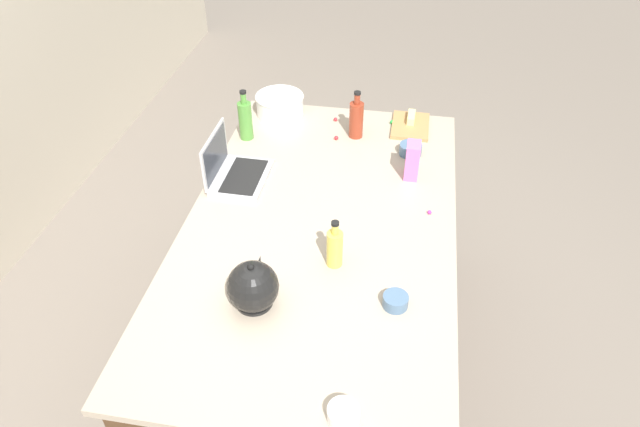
{
  "coord_description": "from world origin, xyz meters",
  "views": [
    {
      "loc": [
        -1.77,
        -0.31,
        2.42
      ],
      "look_at": [
        0.0,
        0.0,
        0.95
      ],
      "focal_mm": 32.47,
      "sensor_mm": 36.0,
      "label": 1
    }
  ],
  "objects_px": {
    "bottle_olive": "(245,119)",
    "ramekin_wide": "(343,414)",
    "ramekin_medium": "(395,301)",
    "butter_stick_left": "(411,117)",
    "bottle_soy": "(356,119)",
    "cutting_board": "(410,126)",
    "laptop": "(233,170)",
    "ramekin_small": "(411,149)",
    "mixing_bowl_large": "(280,104)",
    "bottle_oil": "(335,248)",
    "candy_bag": "(412,160)",
    "kettle": "(253,287)"
  },
  "relations": [
    {
      "from": "ramekin_medium",
      "to": "kettle",
      "type": "bearing_deg",
      "value": 98.21
    },
    {
      "from": "cutting_board",
      "to": "ramekin_small",
      "type": "xyz_separation_m",
      "value": [
        -0.25,
        -0.01,
        0.02
      ]
    },
    {
      "from": "butter_stick_left",
      "to": "bottle_soy",
      "type": "bearing_deg",
      "value": 122.73
    },
    {
      "from": "bottle_olive",
      "to": "ramekin_wide",
      "type": "height_order",
      "value": "bottle_olive"
    },
    {
      "from": "bottle_soy",
      "to": "ramekin_small",
      "type": "distance_m",
      "value": 0.31
    },
    {
      "from": "laptop",
      "to": "bottle_olive",
      "type": "bearing_deg",
      "value": 5.66
    },
    {
      "from": "mixing_bowl_large",
      "to": "kettle",
      "type": "xyz_separation_m",
      "value": [
        -1.3,
        -0.2,
        0.02
      ]
    },
    {
      "from": "candy_bag",
      "to": "kettle",
      "type": "bearing_deg",
      "value": 149.78
    },
    {
      "from": "laptop",
      "to": "ramekin_medium",
      "type": "distance_m",
      "value": 1.0
    },
    {
      "from": "bottle_oil",
      "to": "bottle_olive",
      "type": "height_order",
      "value": "bottle_olive"
    },
    {
      "from": "laptop",
      "to": "ramekin_medium",
      "type": "relative_size",
      "value": 3.49
    },
    {
      "from": "laptop",
      "to": "bottle_olive",
      "type": "xyz_separation_m",
      "value": [
        0.34,
        0.03,
        0.06
      ]
    },
    {
      "from": "mixing_bowl_large",
      "to": "ramekin_wide",
      "type": "height_order",
      "value": "mixing_bowl_large"
    },
    {
      "from": "bottle_soy",
      "to": "ramekin_medium",
      "type": "bearing_deg",
      "value": -165.92
    },
    {
      "from": "candy_bag",
      "to": "ramekin_wide",
      "type": "bearing_deg",
      "value": 174.01
    },
    {
      "from": "bottle_soy",
      "to": "candy_bag",
      "type": "distance_m",
      "value": 0.41
    },
    {
      "from": "mixing_bowl_large",
      "to": "bottle_soy",
      "type": "distance_m",
      "value": 0.44
    },
    {
      "from": "candy_bag",
      "to": "butter_stick_left",
      "type": "bearing_deg",
      "value": 2.77
    },
    {
      "from": "bottle_olive",
      "to": "ramekin_small",
      "type": "distance_m",
      "value": 0.81
    },
    {
      "from": "bottle_olive",
      "to": "bottle_soy",
      "type": "xyz_separation_m",
      "value": [
        0.11,
        -0.53,
        -0.01
      ]
    },
    {
      "from": "laptop",
      "to": "bottle_olive",
      "type": "distance_m",
      "value": 0.35
    },
    {
      "from": "bottle_olive",
      "to": "ramekin_medium",
      "type": "height_order",
      "value": "bottle_olive"
    },
    {
      "from": "bottle_oil",
      "to": "bottle_olive",
      "type": "relative_size",
      "value": 0.8
    },
    {
      "from": "butter_stick_left",
      "to": "candy_bag",
      "type": "relative_size",
      "value": 0.65
    },
    {
      "from": "cutting_board",
      "to": "laptop",
      "type": "bearing_deg",
      "value": 127.4
    },
    {
      "from": "bottle_olive",
      "to": "ramekin_medium",
      "type": "bearing_deg",
      "value": -140.73
    },
    {
      "from": "ramekin_small",
      "to": "butter_stick_left",
      "type": "bearing_deg",
      "value": 2.31
    },
    {
      "from": "mixing_bowl_large",
      "to": "bottle_oil",
      "type": "relative_size",
      "value": 1.24
    },
    {
      "from": "bottle_olive",
      "to": "kettle",
      "type": "distance_m",
      "value": 1.1
    },
    {
      "from": "laptop",
      "to": "bottle_soy",
      "type": "relative_size",
      "value": 1.29
    },
    {
      "from": "bottle_olive",
      "to": "bottle_oil",
      "type": "bearing_deg",
      "value": -145.26
    },
    {
      "from": "ramekin_small",
      "to": "ramekin_medium",
      "type": "height_order",
      "value": "ramekin_small"
    },
    {
      "from": "mixing_bowl_large",
      "to": "cutting_board",
      "type": "relative_size",
      "value": 0.96
    },
    {
      "from": "ramekin_small",
      "to": "cutting_board",
      "type": "bearing_deg",
      "value": 2.7
    },
    {
      "from": "bottle_oil",
      "to": "bottle_olive",
      "type": "xyz_separation_m",
      "value": [
        0.81,
        0.56,
        0.02
      ]
    },
    {
      "from": "bottle_oil",
      "to": "ramekin_medium",
      "type": "xyz_separation_m",
      "value": [
        -0.17,
        -0.24,
        -0.06
      ]
    },
    {
      "from": "kettle",
      "to": "candy_bag",
      "type": "xyz_separation_m",
      "value": [
        0.86,
        -0.5,
        0.01
      ]
    },
    {
      "from": "laptop",
      "to": "kettle",
      "type": "relative_size",
      "value": 1.47
    },
    {
      "from": "bottle_oil",
      "to": "ramekin_medium",
      "type": "relative_size",
      "value": 2.26
    },
    {
      "from": "bottle_olive",
      "to": "bottle_soy",
      "type": "distance_m",
      "value": 0.54
    },
    {
      "from": "bottle_olive",
      "to": "cutting_board",
      "type": "distance_m",
      "value": 0.83
    },
    {
      "from": "ramekin_wide",
      "to": "bottle_soy",
      "type": "bearing_deg",
      "value": 5.74
    },
    {
      "from": "bottle_soy",
      "to": "laptop",
      "type": "bearing_deg",
      "value": 132.37
    },
    {
      "from": "laptop",
      "to": "ramekin_wide",
      "type": "relative_size",
      "value": 3.27
    },
    {
      "from": "bottle_oil",
      "to": "butter_stick_left",
      "type": "xyz_separation_m",
      "value": [
        1.08,
        -0.23,
        -0.05
      ]
    },
    {
      "from": "laptop",
      "to": "candy_bag",
      "type": "distance_m",
      "value": 0.8
    },
    {
      "from": "laptop",
      "to": "butter_stick_left",
      "type": "height_order",
      "value": "laptop"
    },
    {
      "from": "ramekin_medium",
      "to": "butter_stick_left",
      "type": "bearing_deg",
      "value": 0.38
    },
    {
      "from": "cutting_board",
      "to": "ramekin_wide",
      "type": "xyz_separation_m",
      "value": [
        -1.68,
        0.11,
        0.01
      ]
    },
    {
      "from": "kettle",
      "to": "butter_stick_left",
      "type": "xyz_separation_m",
      "value": [
        1.33,
        -0.48,
        -0.04
      ]
    }
  ]
}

